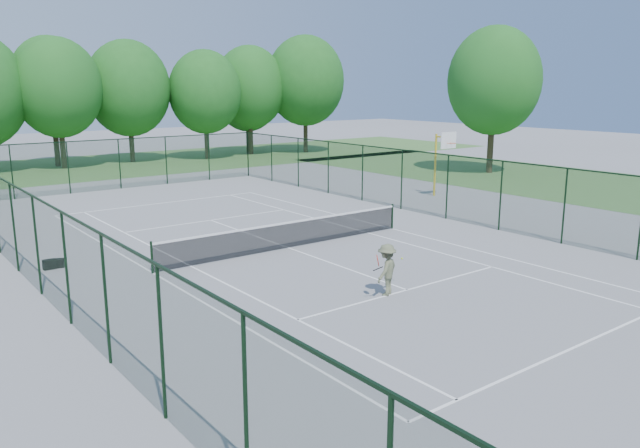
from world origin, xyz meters
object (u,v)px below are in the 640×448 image
(tennis_net, at_px, (288,233))
(basketball_goal, at_px, (442,151))
(sports_bag_a, at_px, (49,264))
(tennis_player, at_px, (387,270))

(tennis_net, distance_m, basketball_goal, 14.09)
(sports_bag_a, bearing_deg, tennis_net, -16.10)
(sports_bag_a, distance_m, tennis_player, 11.54)
(tennis_net, xyz_separation_m, tennis_player, (-0.81, -6.32, 0.21))
(sports_bag_a, bearing_deg, basketball_goal, 5.97)
(tennis_player, bearing_deg, tennis_net, 82.70)
(basketball_goal, bearing_deg, sports_bag_a, -175.76)
(basketball_goal, distance_m, sports_bag_a, 21.59)
(tennis_net, xyz_separation_m, sports_bag_a, (-8.10, 2.61, -0.41))
(basketball_goal, height_order, tennis_player, basketball_goal)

